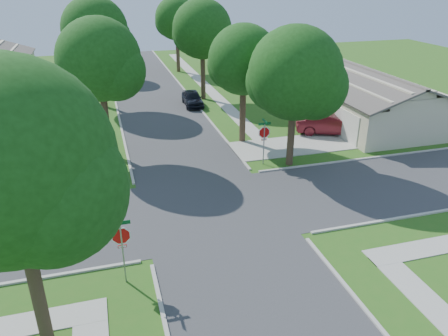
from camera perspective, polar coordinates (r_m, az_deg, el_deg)
name	(u,v)px	position (r m, az deg, el deg)	size (l,w,h in m)	color
ground	(211,209)	(22.89, -1.77, -5.38)	(100.00, 100.00, 0.00)	#2C5F1A
road_ns	(211,209)	(22.88, -1.77, -5.37)	(7.00, 100.00, 0.02)	#333335
sidewalk_ne	(205,86)	(47.93, -2.48, 10.70)	(1.20, 40.00, 0.04)	#9E9B91
sidewalk_nw	(88,94)	(46.69, -17.37, 9.25)	(1.20, 40.00, 0.04)	#9E9B91
driveway	(293,145)	(31.40, 9.03, 2.92)	(8.80, 3.60, 0.05)	#9E9B91
stop_sign_sw	(121,239)	(17.31, -13.26, -8.98)	(1.05, 0.80, 2.98)	gray
stop_sign_ne	(264,134)	(27.43, 5.27, 4.41)	(1.05, 0.80, 2.98)	gray
tree_e_near	(244,63)	(30.40, 2.66, 13.53)	(4.97, 4.80, 8.28)	#38281C
tree_e_mid	(203,32)	(41.72, -2.80, 17.34)	(5.59, 5.40, 9.21)	#38281C
tree_e_far	(177,21)	(54.40, -6.17, 18.60)	(5.17, 5.00, 8.72)	#38281C
tree_w_near	(100,63)	(28.76, -15.86, 13.00)	(5.38, 5.20, 8.97)	#38281C
tree_w_mid	(96,33)	(40.57, -16.39, 16.58)	(5.80, 5.60, 9.56)	#38281C
tree_w_far	(95,27)	(53.60, -16.54, 17.19)	(4.76, 4.60, 8.04)	#38281C
tree_sw_corner	(13,170)	(13.55, -25.88, -0.29)	(6.21, 6.00, 9.55)	#38281C
tree_ne_corner	(296,78)	(26.64, 9.36, 11.58)	(5.80, 5.60, 8.66)	#38281C
house_ne_near	(365,102)	(38.03, 17.98, 8.21)	(8.42, 13.60, 4.23)	#B9B192
house_ne_far	(280,62)	(53.48, 7.34, 13.61)	(8.42, 13.60, 4.23)	#B9B192
car_driveway	(329,124)	(34.06, 13.55, 5.66)	(1.71, 4.89, 1.61)	#561119
car_curb_east	(192,98)	(40.57, -4.14, 9.08)	(1.62, 4.02, 1.37)	black
car_curb_west	(124,56)	(62.76, -12.91, 14.03)	(1.94, 4.76, 1.38)	black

